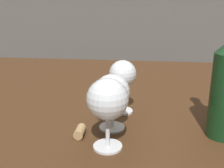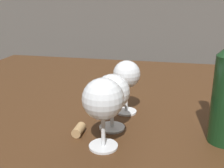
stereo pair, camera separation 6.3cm
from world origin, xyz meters
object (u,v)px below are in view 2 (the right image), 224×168
at_px(cork, 79,130).
at_px(wine_glass_cabernet, 127,76).
at_px(wine_glass_chardonnay, 103,100).
at_px(wine_glass_rose, 112,93).

bearing_deg(cork, wine_glass_cabernet, 59.60).
bearing_deg(wine_glass_cabernet, cork, -120.40).
height_order(wine_glass_chardonnay, wine_glass_rose, wine_glass_chardonnay).
bearing_deg(wine_glass_chardonnay, wine_glass_rose, 90.33).
xyz_separation_m(wine_glass_chardonnay, wine_glass_rose, (-0.00, 0.09, -0.02)).
bearing_deg(wine_glass_cabernet, wine_glass_rose, -99.69).
relative_size(wine_glass_chardonnay, wine_glass_rose, 1.12).
height_order(wine_glass_rose, wine_glass_cabernet, wine_glass_cabernet).
distance_m(wine_glass_chardonnay, cork, 0.13).
height_order(wine_glass_cabernet, cork, wine_glass_cabernet).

